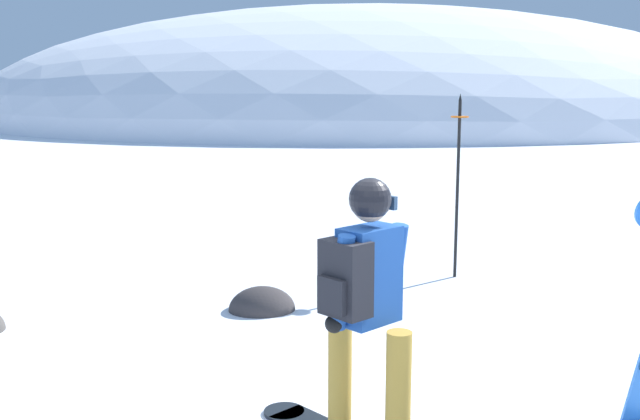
% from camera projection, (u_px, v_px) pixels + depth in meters
% --- Properties ---
extents(ridge_peak_main, '(43.39, 39.05, 12.35)m').
position_uv_depth(ridge_peak_main, '(365.00, 117.00, 44.22)').
color(ridge_peak_main, white).
rests_on(ridge_peak_main, ground).
extents(ridge_peak_far, '(24.33, 21.89, 8.66)m').
position_uv_depth(ridge_peak_far, '(607.00, 107.00, 58.50)').
color(ridge_peak_far, white).
rests_on(ridge_peak_far, ground).
extents(snowboarder_main, '(1.21, 1.53, 1.71)m').
position_uv_depth(snowboarder_main, '(365.00, 311.00, 4.48)').
color(snowboarder_main, black).
rests_on(snowboarder_main, ground).
extents(piste_marker_near, '(0.20, 0.20, 2.11)m').
position_uv_depth(piste_marker_near, '(458.00, 174.00, 8.59)').
color(piste_marker_near, black).
rests_on(piste_marker_near, ground).
extents(rock_mid, '(0.67, 0.57, 0.47)m').
position_uv_depth(rock_mid, '(262.00, 310.00, 7.55)').
color(rock_mid, '#383333').
rests_on(rock_mid, ground).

